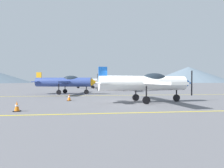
# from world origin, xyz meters

# --- Properties ---
(ground_plane) EXTENTS (400.00, 400.00, 0.00)m
(ground_plane) POSITION_xyz_m (0.00, 0.00, 0.00)
(ground_plane) COLOR slate
(apron_line_near) EXTENTS (80.00, 0.16, 0.01)m
(apron_line_near) POSITION_xyz_m (0.00, -4.78, 0.01)
(apron_line_near) COLOR yellow
(apron_line_near) RESTS_ON ground_plane
(apron_line_far) EXTENTS (80.00, 0.16, 0.01)m
(apron_line_far) POSITION_xyz_m (0.00, 7.40, 0.01)
(apron_line_far) COLOR yellow
(apron_line_far) RESTS_ON ground_plane
(airplane_near) EXTENTS (8.12, 9.33, 2.79)m
(airplane_near) POSITION_xyz_m (2.18, 0.10, 1.57)
(airplane_near) COLOR white
(airplane_near) RESTS_ON ground_plane
(airplane_mid) EXTENTS (8.16, 9.29, 2.79)m
(airplane_mid) POSITION_xyz_m (-5.23, 10.45, 1.57)
(airplane_mid) COLOR #33478C
(airplane_mid) RESTS_ON ground_plane
(airplane_far) EXTENTS (8.15, 9.33, 2.79)m
(airplane_far) POSITION_xyz_m (4.01, 17.44, 1.57)
(airplane_far) COLOR silver
(airplane_far) RESTS_ON ground_plane
(airplane_back) EXTENTS (8.10, 9.32, 2.79)m
(airplane_back) POSITION_xyz_m (-1.85, 28.40, 1.57)
(airplane_back) COLOR silver
(airplane_back) RESTS_ON ground_plane
(car_sedan) EXTENTS (4.21, 4.40, 1.62)m
(car_sedan) POSITION_xyz_m (10.18, 26.79, 0.84)
(car_sedan) COLOR #3372BF
(car_sedan) RESTS_ON ground_plane
(traffic_cone_front) EXTENTS (0.36, 0.36, 0.59)m
(traffic_cone_front) POSITION_xyz_m (-4.10, 2.05, 0.29)
(traffic_cone_front) COLOR black
(traffic_cone_front) RESTS_ON ground_plane
(traffic_cone_side) EXTENTS (0.36, 0.36, 0.59)m
(traffic_cone_side) POSITION_xyz_m (-6.51, -3.48, 0.29)
(traffic_cone_side) COLOR black
(traffic_cone_side) RESTS_ON ground_plane
(hill_centerleft) EXTENTS (63.60, 63.60, 12.46)m
(hill_centerleft) POSITION_xyz_m (77.67, 132.86, 6.23)
(hill_centerleft) COLOR slate
(hill_centerleft) RESTS_ON ground_plane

